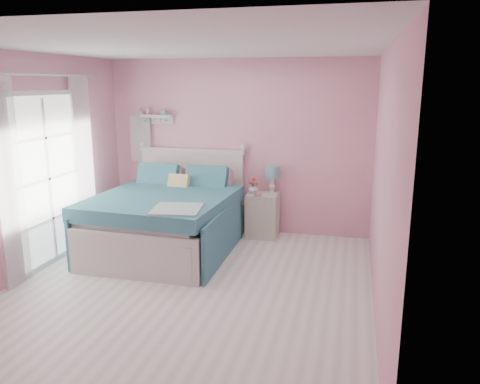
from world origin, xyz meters
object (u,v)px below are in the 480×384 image
at_px(bed, 168,220).
at_px(vase, 254,188).
at_px(teacup, 257,193).
at_px(nightstand, 263,215).
at_px(table_lamp, 272,174).

relative_size(bed, vase, 15.04).
bearing_deg(teacup, bed, -148.19).
distance_m(vase, teacup, 0.18).
relative_size(nightstand, teacup, 7.20).
bearing_deg(nightstand, vase, -175.57).
bearing_deg(table_lamp, teacup, -122.00).
xyz_separation_m(bed, vase, (1.02, 0.83, 0.31)).
bearing_deg(nightstand, bed, -143.88).
relative_size(bed, table_lamp, 5.48).
bearing_deg(nightstand, teacup, -107.29).
bearing_deg(nightstand, table_lamp, 42.54).
xyz_separation_m(bed, table_lamp, (1.27, 0.95, 0.52)).
xyz_separation_m(nightstand, table_lamp, (0.12, 0.11, 0.61)).
distance_m(bed, table_lamp, 1.67).
xyz_separation_m(table_lamp, teacup, (-0.16, -0.26, -0.25)).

